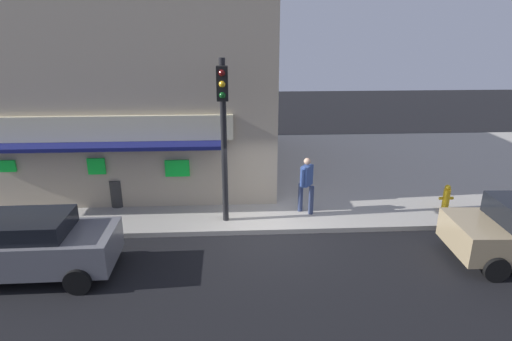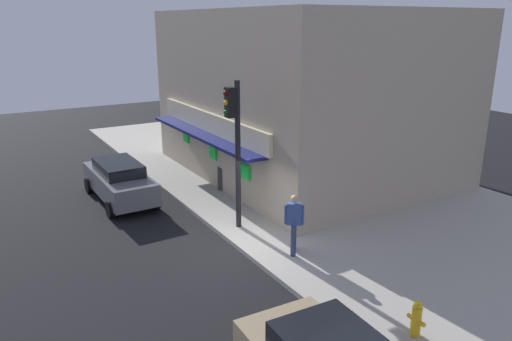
# 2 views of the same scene
# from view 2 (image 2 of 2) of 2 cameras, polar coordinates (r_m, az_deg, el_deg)

# --- Properties ---
(ground_plane) EXTENTS (58.83, 58.83, 0.00)m
(ground_plane) POSITION_cam_2_polar(r_m,az_deg,el_deg) (15.40, -2.36, -9.23)
(ground_plane) COLOR black
(sidewalk) EXTENTS (39.22, 11.53, 0.15)m
(sidewalk) POSITION_cam_2_polar(r_m,az_deg,el_deg) (18.59, 13.44, -4.67)
(sidewalk) COLOR #A39E93
(sidewalk) RESTS_ON ground_plane
(corner_building) EXTENTS (12.07, 10.33, 7.15)m
(corner_building) POSITION_cam_2_polar(r_m,az_deg,el_deg) (22.28, 5.80, 9.05)
(corner_building) COLOR tan
(corner_building) RESTS_ON sidewalk
(traffic_light) EXTENTS (0.32, 0.58, 4.94)m
(traffic_light) POSITION_cam_2_polar(r_m,az_deg,el_deg) (15.57, -2.52, 4.09)
(traffic_light) COLOR black
(traffic_light) RESTS_ON sidewalk
(fire_hydrant) EXTENTS (0.47, 0.23, 0.86)m
(fire_hydrant) POSITION_cam_2_polar(r_m,az_deg,el_deg) (11.70, 18.36, -16.26)
(fire_hydrant) COLOR gold
(fire_hydrant) RESTS_ON sidewalk
(trash_can) EXTENTS (0.44, 0.44, 0.94)m
(trash_can) POSITION_cam_2_polar(r_m,az_deg,el_deg) (20.05, -3.93, -0.93)
(trash_can) COLOR #2D2D2D
(trash_can) RESTS_ON sidewalk
(pedestrian) EXTENTS (0.53, 0.52, 1.85)m
(pedestrian) POSITION_cam_2_polar(r_m,az_deg,el_deg) (14.43, 4.49, -5.99)
(pedestrian) COLOR navy
(pedestrian) RESTS_ON sidewalk
(potted_plant_by_doorway) EXTENTS (0.57, 0.57, 0.96)m
(potted_plant_by_doorway) POSITION_cam_2_polar(r_m,az_deg,el_deg) (18.48, 0.61, -2.39)
(potted_plant_by_doorway) COLOR #59595B
(potted_plant_by_doorway) RESTS_ON sidewalk
(potted_plant_by_window) EXTENTS (0.55, 0.55, 0.88)m
(potted_plant_by_window) POSITION_cam_2_polar(r_m,az_deg,el_deg) (22.06, -4.61, 0.78)
(potted_plant_by_window) COLOR gray
(potted_plant_by_window) RESTS_ON sidewalk
(parked_car_grey) EXTENTS (4.56, 1.98, 1.60)m
(parked_car_grey) POSITION_cam_2_polar(r_m,az_deg,el_deg) (19.83, -15.78, -1.12)
(parked_car_grey) COLOR slate
(parked_car_grey) RESTS_ON ground_plane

